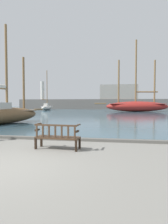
# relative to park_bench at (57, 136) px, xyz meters

# --- Properties ---
(ground_plane) EXTENTS (160.00, 160.00, 0.00)m
(ground_plane) POSITION_rel_park_bench_xyz_m (-0.75, -2.11, -0.47)
(ground_plane) COLOR gray
(harbor_water) EXTENTS (100.00, 80.00, 0.08)m
(harbor_water) POSITION_rel_park_bench_xyz_m (-0.75, 41.89, -0.43)
(harbor_water) COLOR #385666
(harbor_water) RESTS_ON ground
(quay_edge_kerb) EXTENTS (40.00, 0.30, 0.12)m
(quay_edge_kerb) POSITION_rel_park_bench_xyz_m (-0.75, 1.74, -0.41)
(quay_edge_kerb) COLOR #5B5954
(quay_edge_kerb) RESTS_ON ground
(park_bench) EXTENTS (1.64, 0.65, 0.92)m
(park_bench) POSITION_rel_park_bench_xyz_m (0.00, 0.00, 0.00)
(park_bench) COLOR black
(park_bench) RESTS_ON ground
(sailboat_outer_port) EXTENTS (2.24, 7.35, 9.05)m
(sailboat_outer_port) POSITION_rel_park_bench_xyz_m (-13.94, 36.64, 0.27)
(sailboat_outer_port) COLOR silver
(sailboat_outer_port) RESTS_ON harbor_water
(sailboat_far_port) EXTENTS (13.84, 4.56, 13.28)m
(sailboat_far_port) POSITION_rel_park_bench_xyz_m (5.64, 31.55, 0.78)
(sailboat_far_port) COLOR maroon
(sailboat_far_port) RESTS_ON harbor_water
(sailboat_nearest_starboard) EXTENTS (3.87, 7.59, 7.68)m
(sailboat_nearest_starboard) POSITION_rel_park_bench_xyz_m (-6.53, 7.35, 0.40)
(sailboat_nearest_starboard) COLOR brown
(sailboat_nearest_starboard) RESTS_ON harbor_water
(far_breakwater) EXTENTS (47.49, 2.40, 7.57)m
(far_breakwater) POSITION_rel_park_bench_xyz_m (-0.42, 44.98, 1.51)
(far_breakwater) COLOR #66605B
(far_breakwater) RESTS_ON ground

